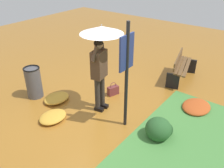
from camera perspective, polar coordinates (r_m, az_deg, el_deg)
ground_plane at (r=5.76m, az=-3.35°, el=-6.88°), size 18.00×18.00×0.00m
person_with_umbrella at (r=5.27m, az=-2.74°, el=8.73°), size 0.96×0.96×2.04m
info_sign_post at (r=4.67m, az=3.46°, el=4.58°), size 0.44×0.07×2.30m
handbag at (r=6.40m, az=0.25°, el=-1.51°), size 0.33×0.23×0.37m
park_bench at (r=7.34m, az=16.18°, el=3.88°), size 1.43×0.71×0.75m
trash_bin at (r=6.50m, az=-18.15°, el=0.41°), size 0.42×0.42×0.83m
shrub_cluster at (r=5.02m, az=11.28°, el=-10.49°), size 0.58×0.53×0.48m
leaf_pile_near_person at (r=5.67m, az=-13.89°, el=-7.57°), size 0.65×0.52×0.14m
leaf_pile_by_bench at (r=6.16m, az=19.42°, el=-5.10°), size 0.80×0.64×0.18m
leaf_pile_far_path at (r=6.33m, az=-13.06°, el=-3.27°), size 0.68×0.54×0.15m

